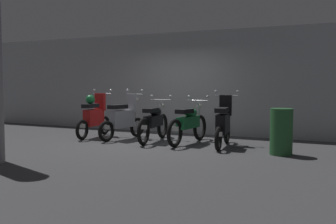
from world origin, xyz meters
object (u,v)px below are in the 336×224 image
(motorbike_slot_0, at_px, (94,116))
(motorbike_slot_3, at_px, (189,123))
(motorbike_slot_4, at_px, (223,124))
(motorbike_slot_2, at_px, (154,122))
(trash_bin, at_px, (281,132))
(motorbike_slot_1, at_px, (123,119))

(motorbike_slot_0, xyz_separation_m, motorbike_slot_3, (2.72, 0.05, -0.08))
(motorbike_slot_4, bearing_deg, motorbike_slot_2, 178.70)
(motorbike_slot_3, xyz_separation_m, trash_bin, (2.27, -0.56, -0.02))
(motorbike_slot_0, distance_m, motorbike_slot_3, 2.72)
(motorbike_slot_0, bearing_deg, motorbike_slot_1, 0.19)
(motorbike_slot_3, bearing_deg, motorbike_slot_1, -178.46)
(motorbike_slot_4, bearing_deg, motorbike_slot_0, 179.31)
(motorbike_slot_2, height_order, motorbike_slot_3, same)
(motorbike_slot_1, xyz_separation_m, motorbike_slot_4, (2.70, -0.05, 0.00))
(motorbike_slot_4, bearing_deg, trash_bin, -18.85)
(motorbike_slot_1, relative_size, trash_bin, 1.76)
(motorbike_slot_1, bearing_deg, trash_bin, -7.20)
(motorbike_slot_2, distance_m, trash_bin, 3.22)
(motorbike_slot_2, relative_size, trash_bin, 2.06)
(motorbike_slot_1, height_order, motorbike_slot_3, motorbike_slot_1)
(motorbike_slot_0, height_order, motorbike_slot_4, same)
(motorbike_slot_1, bearing_deg, motorbike_slot_0, -179.81)
(motorbike_slot_2, bearing_deg, motorbike_slot_3, 3.39)
(motorbike_slot_1, relative_size, motorbike_slot_2, 0.86)
(motorbike_slot_0, relative_size, trash_bin, 1.78)
(motorbike_slot_4, relative_size, trash_bin, 1.77)
(motorbike_slot_0, height_order, motorbike_slot_1, same)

